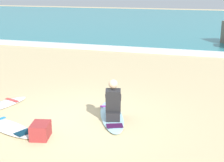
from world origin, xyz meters
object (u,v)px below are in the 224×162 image
at_px(surfboard_main, 112,116).
at_px(beach_bag, 40,131).
at_px(surfer_seated, 113,103).
at_px(surfboard_spare_near, 9,127).

xyz_separation_m(surfboard_main, beach_bag, (-1.07, -1.52, 0.12)).
relative_size(surfer_seated, surfboard_spare_near, 0.52).
height_order(surfboard_main, surfboard_spare_near, same).
bearing_deg(surfboard_main, surfboard_spare_near, -146.35).
bearing_deg(beach_bag, surfboard_spare_near, 167.53).
xyz_separation_m(surfer_seated, beach_bag, (-1.17, -1.32, -0.28)).
relative_size(surfboard_main, surfer_seated, 2.26).
bearing_deg(surfer_seated, surfboard_main, 117.04).
relative_size(surfboard_main, surfboard_spare_near, 1.18).
distance_m(surfer_seated, beach_bag, 1.79).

